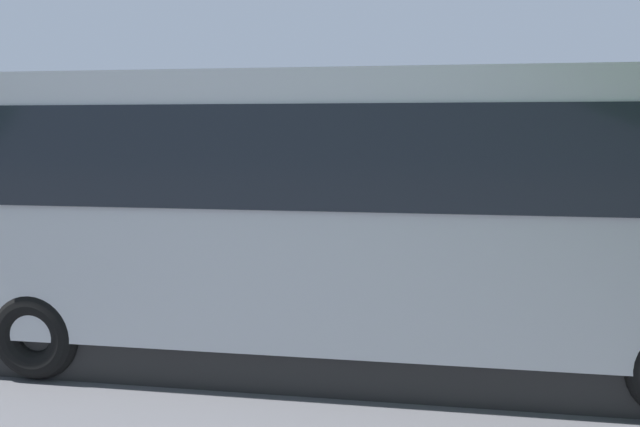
{
  "coord_description": "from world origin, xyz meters",
  "views": [
    {
      "loc": [
        -2.32,
        12.31,
        2.68
      ],
      "look_at": [
        0.49,
        0.51,
        1.1
      ],
      "focal_mm": 36.49,
      "sensor_mm": 36.0,
      "label": 1
    }
  ],
  "objects_px": {
    "spectator_centre": "(347,232)",
    "spectator_right": "(271,231)",
    "tour_bus": "(347,220)",
    "spectator_left": "(417,235)",
    "stunt_motorcycle": "(200,218)",
    "spectator_far_left": "(478,237)",
    "parked_motorcycle_silver": "(532,287)"
  },
  "relations": [
    {
      "from": "spectator_centre",
      "to": "parked_motorcycle_silver",
      "type": "xyz_separation_m",
      "value": [
        -2.82,
        0.85,
        -0.54
      ]
    },
    {
      "from": "spectator_left",
      "to": "parked_motorcycle_silver",
      "type": "height_order",
      "value": "spectator_left"
    },
    {
      "from": "spectator_far_left",
      "to": "parked_motorcycle_silver",
      "type": "xyz_separation_m",
      "value": [
        -0.76,
        0.91,
        -0.53
      ]
    },
    {
      "from": "spectator_centre",
      "to": "spectator_far_left",
      "type": "bearing_deg",
      "value": -178.51
    },
    {
      "from": "spectator_left",
      "to": "parked_motorcycle_silver",
      "type": "relative_size",
      "value": 0.84
    },
    {
      "from": "parked_motorcycle_silver",
      "to": "stunt_motorcycle",
      "type": "relative_size",
      "value": 1.02
    },
    {
      "from": "tour_bus",
      "to": "parked_motorcycle_silver",
      "type": "relative_size",
      "value": 4.56
    },
    {
      "from": "spectator_far_left",
      "to": "spectator_left",
      "type": "xyz_separation_m",
      "value": [
        0.94,
        0.08,
        0.01
      ]
    },
    {
      "from": "spectator_right",
      "to": "parked_motorcycle_silver",
      "type": "bearing_deg",
      "value": 167.93
    },
    {
      "from": "spectator_far_left",
      "to": "spectator_right",
      "type": "relative_size",
      "value": 1.01
    },
    {
      "from": "tour_bus",
      "to": "spectator_centre",
      "type": "xyz_separation_m",
      "value": [
        0.57,
        -2.99,
        -0.62
      ]
    },
    {
      "from": "spectator_right",
      "to": "spectator_centre",
      "type": "bearing_deg",
      "value": 178.88
    },
    {
      "from": "spectator_left",
      "to": "parked_motorcycle_silver",
      "type": "distance_m",
      "value": 1.96
    },
    {
      "from": "parked_motorcycle_silver",
      "to": "spectator_far_left",
      "type": "bearing_deg",
      "value": -50.19
    },
    {
      "from": "parked_motorcycle_silver",
      "to": "spectator_left",
      "type": "bearing_deg",
      "value": -26.09
    },
    {
      "from": "spectator_far_left",
      "to": "parked_motorcycle_silver",
      "type": "relative_size",
      "value": 0.83
    },
    {
      "from": "spectator_centre",
      "to": "spectator_right",
      "type": "distance_m",
      "value": 1.3
    },
    {
      "from": "spectator_far_left",
      "to": "stunt_motorcycle",
      "type": "distance_m",
      "value": 7.3
    },
    {
      "from": "spectator_far_left",
      "to": "spectator_centre",
      "type": "xyz_separation_m",
      "value": [
        2.06,
        0.05,
        0.01
      ]
    },
    {
      "from": "spectator_centre",
      "to": "tour_bus",
      "type": "bearing_deg",
      "value": 100.8
    },
    {
      "from": "spectator_right",
      "to": "stunt_motorcycle",
      "type": "relative_size",
      "value": 0.83
    },
    {
      "from": "spectator_far_left",
      "to": "spectator_left",
      "type": "relative_size",
      "value": 0.98
    },
    {
      "from": "spectator_far_left",
      "to": "stunt_motorcycle",
      "type": "bearing_deg",
      "value": -30.4
    },
    {
      "from": "spectator_far_left",
      "to": "spectator_centre",
      "type": "height_order",
      "value": "spectator_centre"
    },
    {
      "from": "parked_motorcycle_silver",
      "to": "stunt_motorcycle",
      "type": "xyz_separation_m",
      "value": [
        7.04,
        -4.59,
        0.13
      ]
    },
    {
      "from": "spectator_left",
      "to": "stunt_motorcycle",
      "type": "relative_size",
      "value": 0.86
    },
    {
      "from": "spectator_far_left",
      "to": "spectator_right",
      "type": "distance_m",
      "value": 3.35
    },
    {
      "from": "spectator_far_left",
      "to": "stunt_motorcycle",
      "type": "height_order",
      "value": "spectator_far_left"
    },
    {
      "from": "tour_bus",
      "to": "spectator_left",
      "type": "xyz_separation_m",
      "value": [
        -0.55,
        -2.96,
        -0.62
      ]
    },
    {
      "from": "spectator_far_left",
      "to": "parked_motorcycle_silver",
      "type": "height_order",
      "value": "spectator_far_left"
    },
    {
      "from": "tour_bus",
      "to": "spectator_right",
      "type": "height_order",
      "value": "tour_bus"
    },
    {
      "from": "spectator_far_left",
      "to": "spectator_right",
      "type": "bearing_deg",
      "value": 0.48
    }
  ]
}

